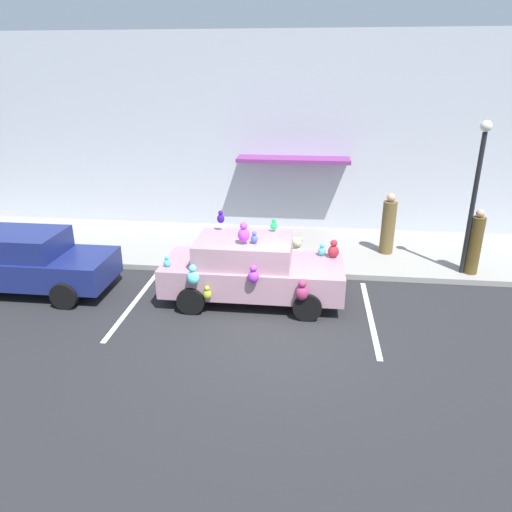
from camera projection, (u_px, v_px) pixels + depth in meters
name	position (u px, v px, depth m)	size (l,w,h in m)	color
ground_plane	(275.00, 333.00, 10.05)	(60.00, 60.00, 0.00)	#262628
sidewalk	(287.00, 248.00, 14.65)	(24.00, 4.00, 0.15)	gray
storefront_building	(293.00, 137.00, 15.49)	(24.00, 1.25, 6.40)	#B2B7C1
parking_stripe_front	(370.00, 316.00, 10.75)	(0.12, 3.60, 0.01)	silver
parking_stripe_rear	(134.00, 303.00, 11.34)	(0.12, 3.60, 0.01)	silver
plush_covered_car	(251.00, 269.00, 11.26)	(4.25, 2.07, 2.07)	#A97F8F
parked_sedan_behind	(27.00, 261.00, 11.75)	(4.10, 1.88, 1.54)	navy
teddy_bear_on_sidewalk	(297.00, 251.00, 13.18)	(0.40, 0.34, 0.77)	beige
street_lamp_post	(476.00, 184.00, 11.84)	(0.28, 0.28, 3.95)	black
pedestrian_near_shopfront	(475.00, 244.00, 12.39)	(0.34, 0.34, 1.76)	brown
pedestrian_walking_past	(388.00, 226.00, 13.81)	(0.40, 0.40, 1.80)	brown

